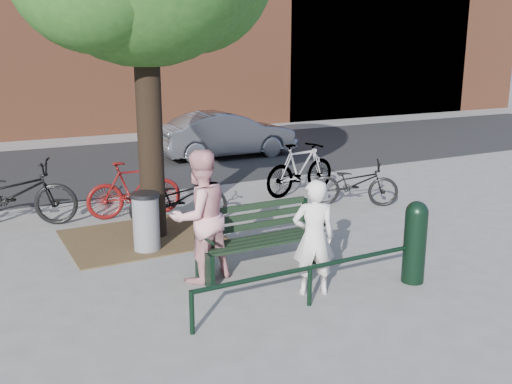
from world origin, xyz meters
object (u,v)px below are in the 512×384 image
person_right (200,216)px  parked_car (226,135)px  bollard (415,239)px  litter_bin (146,222)px  bicycle_c (179,198)px  park_bench (259,237)px  person_left (314,237)px

person_right → parked_car: person_right is taller
parked_car → bollard: bearing=170.5°
litter_bin → parked_car: parked_car is taller
bollard → litter_bin: 3.92m
person_right → bollard: size_ratio=1.60×
bicycle_c → bollard: bearing=-144.1°
litter_bin → bicycle_c: 1.42m
park_bench → person_right: size_ratio=1.00×
person_left → park_bench: bearing=-55.3°
bicycle_c → parked_car: (3.45, 5.37, 0.19)m
park_bench → person_left: (0.23, -0.99, 0.25)m
person_left → litter_bin: (-1.35, 2.50, -0.28)m
person_left → bicycle_c: 3.62m
person_left → bollard: (1.37, -0.32, -0.15)m
litter_bin → bicycle_c: bicycle_c is taller
person_left → bicycle_c: (-0.43, 3.58, -0.28)m
person_right → bicycle_c: size_ratio=1.01×
litter_bin → parked_car: size_ratio=0.23×
park_bench → parked_car: bearing=67.7°
person_right → litter_bin: 1.52m
person_right → parked_car: 8.88m
person_left → bicycle_c: bearing=-61.8°
person_left → parked_car: person_left is taller
person_left → person_right: bearing=-23.6°
litter_bin → parked_car: 7.79m
person_left → bollard: person_left is taller
park_bench → bollard: bollard is taller
litter_bin → bicycle_c: size_ratio=0.52×
park_bench → bollard: 2.07m
bicycle_c → parked_car: size_ratio=0.44×
bollard → bicycle_c: size_ratio=0.63×
person_left → litter_bin: 2.86m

